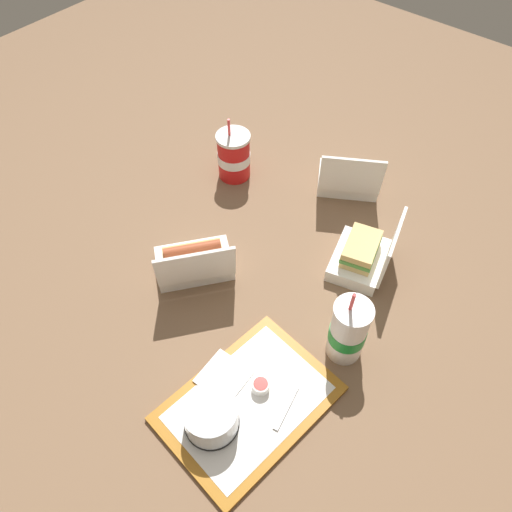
{
  "coord_description": "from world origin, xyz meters",
  "views": [
    {
      "loc": [
        0.58,
        0.54,
        1.06
      ],
      "look_at": [
        -0.04,
        0.02,
        0.05
      ],
      "focal_mm": 35.0,
      "sensor_mm": 36.0,
      "label": 1
    }
  ],
  "objects_px": {
    "cake_container": "(211,417)",
    "ketchup_cup": "(261,386)",
    "clamshell_hotdog_front": "(194,261)",
    "soda_cup_front": "(348,331)",
    "soda_cup_center": "(234,156)",
    "plastic_fork": "(286,407)",
    "food_tray": "(249,403)",
    "clamshell_hotdog_center": "(349,177)",
    "clamshell_sandwich_corner": "(363,255)"
  },
  "relations": [
    {
      "from": "cake_container",
      "to": "ketchup_cup",
      "type": "distance_m",
      "value": 0.13
    },
    {
      "from": "ketchup_cup",
      "to": "clamshell_hotdog_front",
      "type": "xyz_separation_m",
      "value": [
        -0.15,
        -0.35,
        0.01
      ]
    },
    {
      "from": "soda_cup_front",
      "to": "soda_cup_center",
      "type": "xyz_separation_m",
      "value": [
        -0.3,
        -0.6,
        -0.01
      ]
    },
    {
      "from": "plastic_fork",
      "to": "clamshell_hotdog_front",
      "type": "distance_m",
      "value": 0.45
    },
    {
      "from": "food_tray",
      "to": "soda_cup_center",
      "type": "bearing_deg",
      "value": -136.24
    },
    {
      "from": "soda_cup_center",
      "to": "plastic_fork",
      "type": "bearing_deg",
      "value": 49.74
    },
    {
      "from": "ketchup_cup",
      "to": "clamshell_hotdog_center",
      "type": "relative_size",
      "value": 0.17
    },
    {
      "from": "cake_container",
      "to": "soda_cup_center",
      "type": "height_order",
      "value": "soda_cup_center"
    },
    {
      "from": "cake_container",
      "to": "soda_cup_front",
      "type": "height_order",
      "value": "soda_cup_front"
    },
    {
      "from": "clamshell_sandwich_corner",
      "to": "food_tray",
      "type": "bearing_deg",
      "value": 2.45
    },
    {
      "from": "plastic_fork",
      "to": "soda_cup_center",
      "type": "distance_m",
      "value": 0.78
    },
    {
      "from": "ketchup_cup",
      "to": "soda_cup_center",
      "type": "height_order",
      "value": "soda_cup_center"
    },
    {
      "from": "cake_container",
      "to": "soda_cup_front",
      "type": "bearing_deg",
      "value": 160.99
    },
    {
      "from": "food_tray",
      "to": "clamshell_sandwich_corner",
      "type": "xyz_separation_m",
      "value": [
        -0.49,
        -0.02,
        0.04
      ]
    },
    {
      "from": "ketchup_cup",
      "to": "clamshell_hotdog_front",
      "type": "relative_size",
      "value": 0.16
    },
    {
      "from": "clamshell_sandwich_corner",
      "to": "clamshell_hotdog_front",
      "type": "relative_size",
      "value": 0.83
    },
    {
      "from": "ketchup_cup",
      "to": "food_tray",
      "type": "bearing_deg",
      "value": 0.41
    },
    {
      "from": "clamshell_hotdog_center",
      "to": "plastic_fork",
      "type": "bearing_deg",
      "value": 23.05
    },
    {
      "from": "plastic_fork",
      "to": "clamshell_hotdog_center",
      "type": "relative_size",
      "value": 0.47
    },
    {
      "from": "plastic_fork",
      "to": "clamshell_hotdog_center",
      "type": "xyz_separation_m",
      "value": [
        -0.68,
        -0.29,
        0.03
      ]
    },
    {
      "from": "clamshell_hotdog_front",
      "to": "soda_cup_front",
      "type": "xyz_separation_m",
      "value": [
        -0.05,
        0.43,
        0.05
      ]
    },
    {
      "from": "cake_container",
      "to": "ketchup_cup",
      "type": "bearing_deg",
      "value": 166.98
    },
    {
      "from": "food_tray",
      "to": "cake_container",
      "type": "height_order",
      "value": "cake_container"
    },
    {
      "from": "cake_container",
      "to": "soda_cup_front",
      "type": "relative_size",
      "value": 0.5
    },
    {
      "from": "plastic_fork",
      "to": "clamshell_sandwich_corner",
      "type": "bearing_deg",
      "value": 179.17
    },
    {
      "from": "clamshell_hotdog_front",
      "to": "soda_cup_front",
      "type": "distance_m",
      "value": 0.44
    },
    {
      "from": "clamshell_hotdog_center",
      "to": "soda_cup_front",
      "type": "xyz_separation_m",
      "value": [
        0.48,
        0.3,
        0.05
      ]
    },
    {
      "from": "cake_container",
      "to": "soda_cup_front",
      "type": "distance_m",
      "value": 0.35
    },
    {
      "from": "clamshell_hotdog_front",
      "to": "cake_container",
      "type": "bearing_deg",
      "value": 49.12
    },
    {
      "from": "plastic_fork",
      "to": "ketchup_cup",
      "type": "bearing_deg",
      "value": -101.33
    },
    {
      "from": "clamshell_hotdog_center",
      "to": "soda_cup_center",
      "type": "xyz_separation_m",
      "value": [
        0.18,
        -0.3,
        0.03
      ]
    },
    {
      "from": "plastic_fork",
      "to": "clamshell_sandwich_corner",
      "type": "height_order",
      "value": "clamshell_sandwich_corner"
    },
    {
      "from": "food_tray",
      "to": "clamshell_hotdog_front",
      "type": "relative_size",
      "value": 1.58
    },
    {
      "from": "clamshell_hotdog_center",
      "to": "soda_cup_front",
      "type": "bearing_deg",
      "value": 32.44
    },
    {
      "from": "soda_cup_front",
      "to": "soda_cup_center",
      "type": "bearing_deg",
      "value": -116.17
    },
    {
      "from": "clamshell_sandwich_corner",
      "to": "clamshell_hotdog_front",
      "type": "height_order",
      "value": "clamshell_sandwich_corner"
    },
    {
      "from": "ketchup_cup",
      "to": "plastic_fork",
      "type": "relative_size",
      "value": 0.36
    },
    {
      "from": "clamshell_hotdog_center",
      "to": "clamshell_sandwich_corner",
      "type": "bearing_deg",
      "value": 40.1
    },
    {
      "from": "ketchup_cup",
      "to": "soda_cup_center",
      "type": "relative_size",
      "value": 0.19
    },
    {
      "from": "food_tray",
      "to": "clamshell_hotdog_front",
      "type": "bearing_deg",
      "value": -118.7
    },
    {
      "from": "food_tray",
      "to": "soda_cup_center",
      "type": "height_order",
      "value": "soda_cup_center"
    },
    {
      "from": "food_tray",
      "to": "clamshell_sandwich_corner",
      "type": "bearing_deg",
      "value": -177.55
    },
    {
      "from": "food_tray",
      "to": "soda_cup_front",
      "type": "relative_size",
      "value": 1.67
    },
    {
      "from": "cake_container",
      "to": "clamshell_hotdog_center",
      "type": "xyz_separation_m",
      "value": [
        -0.81,
        -0.19,
        -0.01
      ]
    },
    {
      "from": "ketchup_cup",
      "to": "soda_cup_front",
      "type": "bearing_deg",
      "value": 157.48
    },
    {
      "from": "plastic_fork",
      "to": "clamshell_hotdog_front",
      "type": "height_order",
      "value": "clamshell_hotdog_front"
    },
    {
      "from": "food_tray",
      "to": "clamshell_hotdog_front",
      "type": "distance_m",
      "value": 0.4
    },
    {
      "from": "soda_cup_front",
      "to": "plastic_fork",
      "type": "bearing_deg",
      "value": -3.88
    },
    {
      "from": "cake_container",
      "to": "clamshell_sandwich_corner",
      "type": "xyz_separation_m",
      "value": [
        -0.57,
        0.01,
        -0.0
      ]
    },
    {
      "from": "plastic_fork",
      "to": "soda_cup_front",
      "type": "xyz_separation_m",
      "value": [
        -0.2,
        0.01,
        0.07
      ]
    }
  ]
}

